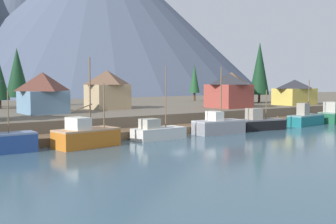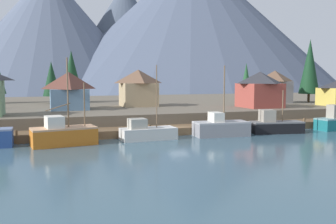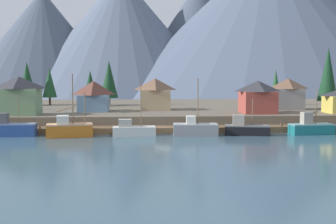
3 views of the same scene
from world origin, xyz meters
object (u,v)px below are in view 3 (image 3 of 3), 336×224
Objects in this scene: house_grey at (288,94)px; house_blue at (94,96)px; house_tan at (155,94)px; fishing_boat_white at (133,130)px; conifer_near_right at (50,83)px; house_red at (258,97)px; conifer_centre at (27,81)px; conifer_back_left at (276,84)px; fishing_boat_blue at (12,128)px; conifer_mid_left at (90,85)px; fishing_boat_orange at (69,129)px; conifer_back_right at (109,79)px; fishing_boat_black at (246,128)px; fishing_boat_teal at (311,128)px; house_green at (19,95)px; conifer_near_left at (328,74)px; fishing_boat_grey at (195,128)px.

house_grey is 0.96× the size of house_blue.
fishing_boat_white is at bearing -101.43° from house_tan.
conifer_near_right is at bearing 161.18° from house_grey.
conifer_centre is at bearing 153.18° from house_red.
conifer_back_left reaches higher than house_tan.
conifer_centre is at bearing 100.59° from fishing_boat_blue.
fishing_boat_blue is 34.09m from conifer_mid_left.
house_blue is at bearing -165.15° from house_tan.
conifer_near_right is (-10.70, 39.01, 6.63)m from fishing_boat_orange.
house_red is 0.76× the size of conifer_near_right.
conifer_back_right is at bearing 70.60° from fishing_boat_blue.
fishing_boat_orange is 56.54m from conifer_back_left.
fishing_boat_orange is at bearing -67.33° from conifer_centre.
house_grey is 14.29m from conifer_back_left.
conifer_back_right reaches higher than house_red.
house_tan is at bearing -27.28° from conifer_centre.
conifer_back_left is (1.67, 14.06, 1.86)m from house_grey.
house_blue is at bearing -158.76° from conifer_back_left.
conifer_back_left reaches higher than fishing_boat_orange.
conifer_near_right is 0.83× the size of conifer_back_right.
house_tan reaches higher than house_grey.
conifer_back_left is (15.59, 34.72, 6.62)m from fishing_boat_black.
conifer_near_right reaches higher than fishing_boat_orange.
house_tan is 0.97× the size of house_blue.
fishing_boat_blue is 37.35m from fishing_boat_black.
fishing_boat_teal is at bearing -65.19° from house_red.
fishing_boat_teal is (39.16, 0.44, -0.15)m from fishing_boat_orange.
fishing_boat_teal is 0.90× the size of conifer_mid_left.
conifer_near_right is 1.05× the size of conifer_back_left.
fishing_boat_blue is at bearing -164.74° from house_red.
fishing_boat_orange reaches higher than house_green.
conifer_near_right is at bearing 135.60° from fishing_boat_teal.
conifer_near_right reaches higher than house_grey.
house_tan is 0.63× the size of conifer_centre.
house_tan is 18.62m from conifer_mid_left.
conifer_near_right is 54.76m from conifer_back_left.
house_green is (-20.63, 11.02, 5.11)m from fishing_boat_white.
conifer_near_left is 1.22× the size of conifer_back_right.
fishing_boat_blue is 29.07m from fishing_boat_grey.
house_blue is (-8.02, 18.16, 4.66)m from fishing_boat_white.
fishing_boat_black is at bearing -40.21° from conifer_centre.
fishing_boat_orange is 20.05m from fishing_boat_grey.
house_blue is at bearing 147.11° from fishing_boat_teal.
conifer_near_right is 11.83m from conifer_mid_left.
conifer_mid_left reaches higher than fishing_boat_blue.
conifer_near_left reaches higher than fishing_boat_orange.
conifer_near_left is 49.56m from conifer_back_right.
house_tan is (4.33, 21.44, 4.91)m from fishing_boat_white.
fishing_boat_white is (19.04, -0.44, -0.33)m from fishing_boat_blue.
house_tan is at bearing 42.21° from fishing_boat_blue.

